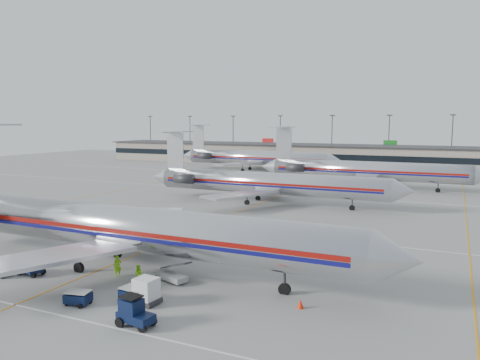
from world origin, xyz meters
The scene contains 19 objects.
ground centered at (0.00, 0.00, 0.00)m, with size 260.00×260.00×0.00m, color gray.
apron_markings centered at (0.00, 10.00, 0.01)m, with size 160.00×0.15×0.02m, color silver.
terminal centered at (0.00, 97.97, 3.16)m, with size 162.00×17.00×6.25m.
light_mast_row centered at (0.00, 112.00, 8.58)m, with size 163.60×0.40×15.28m.
jet_foreground centered at (0.89, -7.83, 3.80)m, with size 49.97×29.43×13.08m.
jet_second_row centered at (0.41, 28.76, 3.37)m, with size 44.42×26.16×11.63m.
jet_third_row centered at (11.62, 53.35, 3.55)m, with size 44.74×27.52×12.23m.
jet_back_row centered at (-20.72, 73.87, 3.62)m, with size 45.59×28.04×12.47m.
tug_left centered at (-6.65, -14.00, 0.72)m, with size 2.08×1.29×1.58m.
tug_center centered at (-4.59, -12.72, 0.85)m, with size 2.53×1.77×1.87m.
tug_right centered at (9.95, -17.22, 0.91)m, with size 2.59×1.54×1.99m.
cart_inner centered at (4.08, -16.03, 0.53)m, with size 1.96×1.54×0.99m.
cart_outer centered at (7.39, -13.95, 0.57)m, with size 2.04×1.52×1.07m.
uld_container centered at (8.47, -13.86, 0.97)m, with size 1.96×1.69×1.92m.
belt_loader centered at (7.43, -8.99, 0.53)m, with size 3.88×2.12×1.99m.
ramp_worker_near centered at (2.60, -9.88, 0.91)m, with size 0.66×0.44×1.82m, color #84DB14.
ramp_worker_far centered at (5.33, -10.66, 0.79)m, with size 0.77×0.60×1.58m, color #8BE215.
cone_right centered at (18.83, -9.97, 0.34)m, with size 0.49×0.49×0.67m, color red.
cone_left centered at (-7.08, -11.83, 0.29)m, with size 0.42×0.42×0.58m, color red.
Camera 1 is at (28.23, -40.47, 13.09)m, focal length 35.00 mm.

